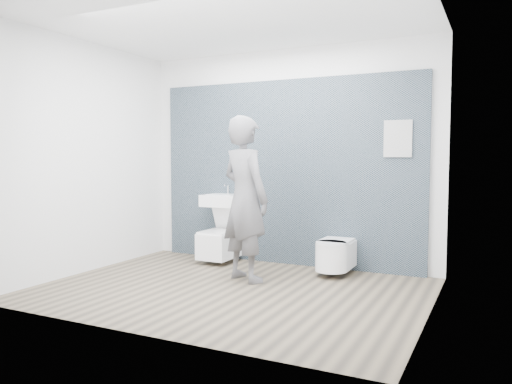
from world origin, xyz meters
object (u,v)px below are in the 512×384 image
at_px(toilet_rounded, 334,255).
at_px(visitor, 245,199).
at_px(toilet_square, 220,243).
at_px(washbasin, 223,200).

relative_size(toilet_rounded, visitor, 0.34).
bearing_deg(toilet_square, toilet_rounded, -1.15).
xyz_separation_m(toilet_square, toilet_rounded, (1.59, -0.03, -0.02)).
distance_m(toilet_square, visitor, 1.24).
xyz_separation_m(washbasin, visitor, (0.76, -0.82, 0.11)).
xyz_separation_m(toilet_square, visitor, (0.76, -0.72, 0.67)).
relative_size(toilet_square, toilet_rounded, 1.20).
distance_m(washbasin, toilet_square, 0.57).
height_order(toilet_square, visitor, visitor).
bearing_deg(toilet_square, washbasin, 90.00).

